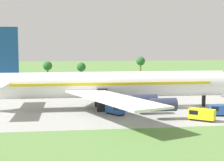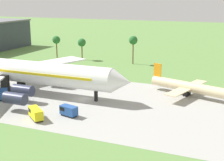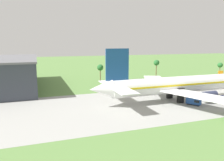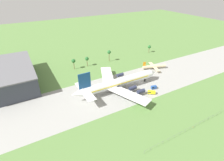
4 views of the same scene
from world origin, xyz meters
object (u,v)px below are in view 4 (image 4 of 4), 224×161
(fuel_truck, at_px, (125,93))
(catering_van, at_px, (151,92))
(baggage_tug, at_px, (154,87))
(jet_airliner, at_px, (118,83))
(terminal_building, at_px, (9,76))
(regional_aircraft, at_px, (154,66))
(no_stopping_sign, at_px, (193,127))

(fuel_truck, relative_size, catering_van, 0.96)
(baggage_tug, bearing_deg, jet_airliner, 153.03)
(baggage_tug, bearing_deg, terminal_building, 147.28)
(jet_airliner, distance_m, regional_aircraft, 49.81)
(regional_aircraft, distance_m, catering_van, 42.67)
(fuel_truck, relative_size, no_stopping_sign, 3.16)
(jet_airliner, relative_size, no_stopping_sign, 42.55)
(jet_airliner, height_order, regional_aircraft, jet_airliner)
(terminal_building, bearing_deg, baggage_tug, -32.72)
(regional_aircraft, relative_size, baggage_tug, 4.79)
(regional_aircraft, height_order, no_stopping_sign, regional_aircraft)
(baggage_tug, height_order, no_stopping_sign, baggage_tug)
(fuel_truck, distance_m, terminal_building, 91.32)
(jet_airliner, xyz_separation_m, regional_aircraft, (47.64, 14.11, -3.50))
(no_stopping_sign, distance_m, terminal_building, 134.89)
(no_stopping_sign, bearing_deg, regional_aircraft, 65.25)
(jet_airliner, xyz_separation_m, fuel_truck, (1.16, -7.91, -4.82))
(regional_aircraft, distance_m, no_stopping_sign, 76.26)
(catering_van, distance_m, terminal_building, 110.29)
(regional_aircraft, distance_m, fuel_truck, 51.45)
(jet_airliner, xyz_separation_m, no_stopping_sign, (15.72, -55.13, -5.10))
(catering_van, relative_size, no_stopping_sign, 3.28)
(regional_aircraft, distance_m, terminal_building, 123.04)
(catering_van, bearing_deg, jet_airliner, 137.37)
(fuel_truck, xyz_separation_m, catering_van, (17.11, -8.90, 0.06))
(catering_van, height_order, no_stopping_sign, catering_van)
(regional_aircraft, xyz_separation_m, fuel_truck, (-46.48, -22.02, -1.32))
(jet_airliner, distance_m, terminal_building, 85.49)
(baggage_tug, distance_m, fuel_truck, 23.60)
(terminal_building, bearing_deg, fuel_truck, -38.25)
(terminal_building, bearing_deg, jet_airliner, -34.56)
(jet_airliner, relative_size, baggage_tug, 15.62)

